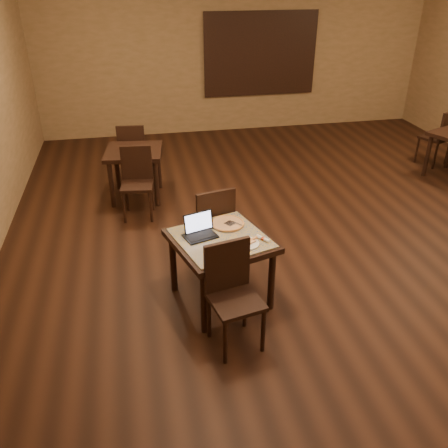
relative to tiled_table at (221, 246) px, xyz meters
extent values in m
plane|color=black|center=(1.46, 0.81, -0.66)|extent=(10.00, 10.00, 0.00)
cube|color=#95714C|center=(1.46, 5.81, 0.84)|extent=(8.00, 0.02, 3.00)
cube|color=#285894|center=(1.96, 5.78, 0.89)|extent=(2.20, 0.04, 1.50)
cube|color=black|center=(1.96, 5.75, 0.89)|extent=(2.34, 0.02, 1.64)
cylinder|color=black|center=(-0.26, -0.47, -0.31)|extent=(0.07, 0.07, 0.71)
cylinder|color=black|center=(-0.47, 0.26, -0.31)|extent=(0.07, 0.07, 0.71)
cylinder|color=black|center=(0.47, -0.26, -0.31)|extent=(0.07, 0.07, 0.71)
cylinder|color=black|center=(0.26, 0.47, -0.31)|extent=(0.07, 0.07, 0.71)
cube|color=black|center=(0.00, 0.00, 0.06)|extent=(1.14, 1.14, 0.06)
cube|color=#174097|center=(0.00, 0.00, 0.09)|extent=(1.04, 1.04, 0.02)
cylinder|color=black|center=(-0.14, -0.92, -0.42)|extent=(0.04, 0.04, 0.47)
cylinder|color=black|center=(-0.22, -0.56, -0.42)|extent=(0.04, 0.04, 0.47)
cylinder|color=black|center=(0.22, -0.84, -0.42)|extent=(0.04, 0.04, 0.47)
cylinder|color=black|center=(0.14, -0.48, -0.42)|extent=(0.04, 0.04, 0.47)
cube|color=black|center=(0.00, -0.70, -0.17)|extent=(0.52, 0.52, 0.04)
cube|color=black|center=(-0.04, -0.51, 0.11)|extent=(0.44, 0.13, 0.50)
cylinder|color=black|center=(0.15, 0.93, -0.42)|extent=(0.04, 0.04, 0.48)
cylinder|color=black|center=(0.23, 0.55, -0.42)|extent=(0.04, 0.04, 0.48)
cylinder|color=black|center=(-0.23, 0.85, -0.42)|extent=(0.04, 0.04, 0.48)
cylinder|color=black|center=(-0.15, 0.47, -0.42)|extent=(0.04, 0.04, 0.48)
cube|color=black|center=(0.00, 0.70, -0.16)|extent=(0.54, 0.54, 0.04)
cube|color=black|center=(0.05, 0.50, 0.12)|extent=(0.45, 0.14, 0.51)
cube|color=black|center=(-0.20, 0.05, 0.11)|extent=(0.37, 0.30, 0.02)
cube|color=black|center=(-0.20, 0.16, 0.22)|extent=(0.32, 0.14, 0.21)
cube|color=silver|center=(-0.20, 0.15, 0.22)|extent=(0.28, 0.12, 0.18)
cylinder|color=white|center=(0.22, -0.18, 0.11)|extent=(0.25, 0.25, 0.01)
cylinder|color=silver|center=(0.12, 0.24, 0.11)|extent=(0.33, 0.33, 0.01)
cylinder|color=beige|center=(0.12, 0.24, 0.12)|extent=(0.34, 0.34, 0.02)
torus|color=#D68644|center=(0.12, 0.24, 0.12)|extent=(0.35, 0.35, 0.02)
cube|color=silver|center=(0.14, 0.22, 0.13)|extent=(0.21, 0.24, 0.01)
cylinder|color=white|center=(0.40, -0.14, 0.12)|extent=(0.12, 0.15, 0.03)
cylinder|color=#AD3215|center=(0.40, -0.14, 0.12)|extent=(0.05, 0.04, 0.04)
cylinder|color=black|center=(4.03, 2.63, -0.30)|extent=(0.07, 0.07, 0.73)
cylinder|color=black|center=(4.56, 3.36, -0.43)|extent=(0.04, 0.04, 0.46)
cylinder|color=black|center=(4.70, 3.03, -0.43)|extent=(0.04, 0.04, 0.46)
cylinder|color=black|center=(4.22, 3.22, -0.43)|extent=(0.04, 0.04, 0.46)
cylinder|color=black|center=(4.37, 2.88, -0.43)|extent=(0.04, 0.04, 0.46)
cube|color=black|center=(4.46, 3.12, -0.18)|extent=(0.56, 0.56, 0.04)
cylinder|color=black|center=(-1.13, 2.48, -0.30)|extent=(0.07, 0.07, 0.72)
cylinder|color=black|center=(-1.05, 3.12, -0.30)|extent=(0.07, 0.07, 0.72)
cylinder|color=black|center=(-0.49, 2.39, -0.30)|extent=(0.07, 0.07, 0.72)
cylinder|color=black|center=(-0.41, 3.04, -0.30)|extent=(0.07, 0.07, 0.72)
cube|color=black|center=(-0.77, 2.76, 0.07)|extent=(0.91, 0.91, 0.06)
cylinder|color=black|center=(-0.97, 1.94, -0.43)|extent=(0.04, 0.04, 0.46)
cylinder|color=black|center=(-0.93, 2.30, -0.43)|extent=(0.04, 0.04, 0.46)
cylinder|color=black|center=(-0.61, 1.89, -0.43)|extent=(0.04, 0.04, 0.46)
cylinder|color=black|center=(-0.57, 2.26, -0.43)|extent=(0.04, 0.04, 0.46)
cube|color=black|center=(-0.77, 2.10, -0.18)|extent=(0.48, 0.48, 0.04)
cube|color=black|center=(-0.75, 2.29, 0.08)|extent=(0.43, 0.09, 0.49)
cylinder|color=black|center=(-0.57, 3.58, -0.43)|extent=(0.04, 0.04, 0.46)
cylinder|color=black|center=(-0.61, 3.21, -0.43)|extent=(0.04, 0.04, 0.46)
cylinder|color=black|center=(-0.93, 3.62, -0.43)|extent=(0.04, 0.04, 0.46)
cylinder|color=black|center=(-0.97, 3.26, -0.43)|extent=(0.04, 0.04, 0.46)
cube|color=black|center=(-0.77, 3.42, -0.18)|extent=(0.48, 0.48, 0.04)
cube|color=black|center=(-0.79, 3.23, 0.08)|extent=(0.43, 0.09, 0.49)
camera|label=1|loc=(-0.78, -4.01, 2.50)|focal=38.00mm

